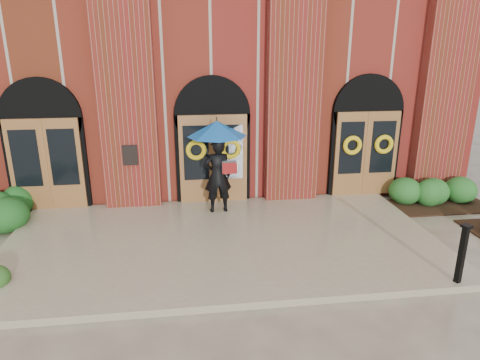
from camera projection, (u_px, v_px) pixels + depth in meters
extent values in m
plane|color=tan|center=(223.00, 247.00, 9.91)|extent=(90.00, 90.00, 0.00)
cube|color=tan|center=(222.00, 242.00, 10.03)|extent=(10.00, 5.30, 0.15)
cube|color=maroon|center=(201.00, 69.00, 17.24)|extent=(16.00, 12.00, 7.00)
cube|color=black|center=(130.00, 155.00, 11.46)|extent=(0.40, 0.05, 0.55)
cube|color=maroon|center=(126.00, 84.00, 11.13)|extent=(1.50, 0.45, 7.00)
cube|color=maroon|center=(294.00, 82.00, 11.69)|extent=(1.50, 0.45, 7.00)
cube|color=maroon|center=(447.00, 80.00, 12.25)|extent=(1.50, 0.45, 7.00)
cube|color=#965931|center=(46.00, 165.00, 11.48)|extent=(1.90, 0.10, 2.50)
cylinder|color=black|center=(41.00, 117.00, 11.23)|extent=(2.10, 0.22, 2.10)
cube|color=#965931|center=(213.00, 159.00, 12.04)|extent=(1.90, 0.10, 2.50)
cylinder|color=black|center=(212.00, 114.00, 11.79)|extent=(2.10, 0.22, 2.10)
cube|color=#965931|center=(366.00, 154.00, 12.60)|extent=(1.90, 0.10, 2.50)
cylinder|color=black|center=(368.00, 111.00, 12.35)|extent=(2.10, 0.22, 2.10)
torus|color=yellow|center=(196.00, 150.00, 11.78)|extent=(0.57, 0.13, 0.57)
torus|color=yellow|center=(231.00, 149.00, 11.90)|extent=(0.57, 0.13, 0.57)
torus|color=yellow|center=(352.00, 145.00, 12.34)|extent=(0.57, 0.13, 0.57)
torus|color=yellow|center=(384.00, 144.00, 12.45)|extent=(0.57, 0.13, 0.57)
imported|color=black|center=(218.00, 176.00, 11.36)|extent=(0.78, 0.55, 2.01)
cone|color=#1556A3|center=(217.00, 129.00, 10.97)|extent=(1.70, 1.70, 0.40)
cylinder|color=black|center=(219.00, 149.00, 11.09)|extent=(0.02, 0.02, 0.66)
cube|color=#AEB1B3|center=(229.00, 167.00, 11.16)|extent=(0.39, 0.22, 0.30)
cube|color=maroon|center=(230.00, 168.00, 11.06)|extent=(0.38, 0.06, 0.30)
cube|color=black|center=(462.00, 255.00, 8.03)|extent=(0.13, 0.13, 1.14)
cube|color=black|center=(467.00, 226.00, 7.85)|extent=(0.21, 0.21, 0.05)
ellipsoid|color=#235B20|center=(438.00, 195.00, 12.24)|extent=(2.83, 1.13, 0.73)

